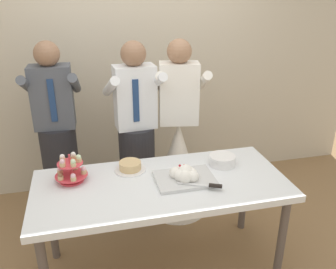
# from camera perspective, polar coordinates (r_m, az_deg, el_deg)

# --- Properties ---
(ground_plane) EXTENTS (8.00, 8.00, 0.00)m
(ground_plane) POSITION_cam_1_polar(r_m,az_deg,el_deg) (3.05, -0.93, -20.19)
(ground_plane) COLOR olive
(rear_wall) EXTENTS (5.20, 0.10, 2.90)m
(rear_wall) POSITION_cam_1_polar(r_m,az_deg,el_deg) (3.74, -6.28, 13.11)
(rear_wall) COLOR beige
(rear_wall) RESTS_ON ground_plane
(dessert_table) EXTENTS (1.80, 0.80, 0.78)m
(dessert_table) POSITION_cam_1_polar(r_m,az_deg,el_deg) (2.62, -1.03, -8.98)
(dessert_table) COLOR silver
(dessert_table) RESTS_ON ground_plane
(cupcake_stand) EXTENTS (0.23, 0.23, 0.21)m
(cupcake_stand) POSITION_cam_1_polar(r_m,az_deg,el_deg) (2.65, -15.15, -5.44)
(cupcake_stand) COLOR #D83F4C
(cupcake_stand) RESTS_ON dessert_table
(main_cake_tray) EXTENTS (0.42, 0.36, 0.12)m
(main_cake_tray) POSITION_cam_1_polar(r_m,az_deg,el_deg) (2.59, 2.69, -6.51)
(main_cake_tray) COLOR silver
(main_cake_tray) RESTS_ON dessert_table
(plate_stack) EXTENTS (0.21, 0.21, 0.08)m
(plate_stack) POSITION_cam_1_polar(r_m,az_deg,el_deg) (2.83, 8.58, -4.02)
(plate_stack) COLOR white
(plate_stack) RESTS_ON dessert_table
(round_cake) EXTENTS (0.24, 0.24, 0.07)m
(round_cake) POSITION_cam_1_polar(r_m,az_deg,el_deg) (2.74, -6.01, -5.06)
(round_cake) COLOR white
(round_cake) RESTS_ON dessert_table
(person_groom) EXTENTS (0.49, 0.52, 1.66)m
(person_groom) POSITION_cam_1_polar(r_m,az_deg,el_deg) (3.23, -4.98, -1.63)
(person_groom) COLOR #232328
(person_groom) RESTS_ON ground_plane
(person_bride) EXTENTS (0.57, 0.56, 1.66)m
(person_bride) POSITION_cam_1_polar(r_m,az_deg,el_deg) (3.38, 1.61, -3.41)
(person_bride) COLOR white
(person_bride) RESTS_ON ground_plane
(person_guest) EXTENTS (0.48, 0.50, 1.66)m
(person_guest) POSITION_cam_1_polar(r_m,az_deg,el_deg) (3.36, -16.93, -1.57)
(person_guest) COLOR #232328
(person_guest) RESTS_ON ground_plane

